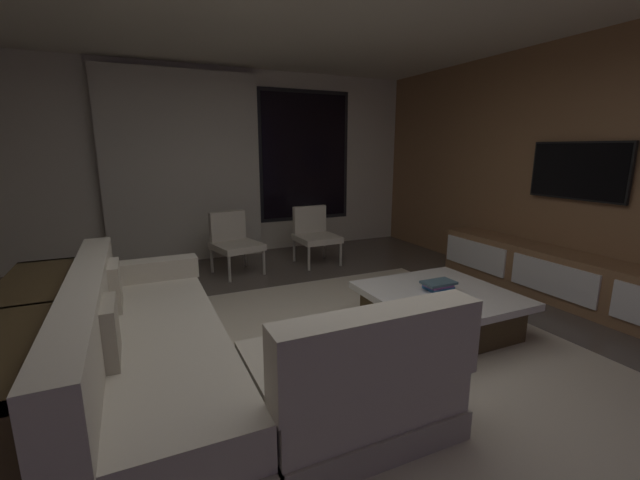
% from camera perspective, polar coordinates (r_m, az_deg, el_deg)
% --- Properties ---
extents(floor, '(9.20, 9.20, 0.00)m').
position_cam_1_polar(floor, '(3.20, 1.41, -16.84)').
color(floor, '#564C44').
extents(back_wall_with_window, '(6.60, 0.30, 2.70)m').
position_cam_1_polar(back_wall_with_window, '(6.23, -14.06, 10.18)').
color(back_wall_with_window, beige).
rests_on(back_wall_with_window, floor).
extents(media_wall, '(0.12, 7.80, 2.70)m').
position_cam_1_polar(media_wall, '(4.97, 35.47, 7.77)').
color(media_wall, '#8E6642').
rests_on(media_wall, floor).
extents(area_rug, '(3.20, 3.80, 0.01)m').
position_cam_1_polar(area_rug, '(3.27, 7.96, -16.12)').
color(area_rug, beige).
rests_on(area_rug, floor).
extents(sectional_couch, '(1.98, 2.50, 0.82)m').
position_cam_1_polar(sectional_couch, '(2.78, -16.67, -15.47)').
color(sectional_couch, '#B1A997').
rests_on(sectional_couch, floor).
extents(coffee_table, '(1.16, 1.16, 0.36)m').
position_cam_1_polar(coffee_table, '(3.77, 16.20, -9.42)').
color(coffee_table, '#46351E').
rests_on(coffee_table, floor).
extents(book_stack_on_coffee_table, '(0.28, 0.19, 0.08)m').
position_cam_1_polar(book_stack_on_coffee_table, '(3.74, 16.24, -6.09)').
color(book_stack_on_coffee_table, '#387EC8').
rests_on(book_stack_on_coffee_table, coffee_table).
extents(accent_chair_near_window, '(0.56, 0.58, 0.78)m').
position_cam_1_polar(accent_chair_near_window, '(5.70, -0.81, 1.14)').
color(accent_chair_near_window, '#B2ADA0').
rests_on(accent_chair_near_window, floor).
extents(accent_chair_by_curtain, '(0.66, 0.67, 0.78)m').
position_cam_1_polar(accent_chair_by_curtain, '(5.34, -12.00, 0.08)').
color(accent_chair_by_curtain, '#B2ADA0').
rests_on(accent_chair_by_curtain, floor).
extents(media_console, '(0.46, 3.10, 0.52)m').
position_cam_1_polar(media_console, '(4.92, 31.61, -4.84)').
color(media_console, '#8E6642').
rests_on(media_console, floor).
extents(mounted_tv, '(0.05, 1.02, 0.59)m').
position_cam_1_polar(mounted_tv, '(5.01, 32.36, 8.17)').
color(mounted_tv, black).
extents(console_table_behind_couch, '(0.40, 2.10, 0.74)m').
position_cam_1_polar(console_table_behind_couch, '(2.89, -35.94, -13.48)').
color(console_table_behind_couch, '#46351E').
rests_on(console_table_behind_couch, floor).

